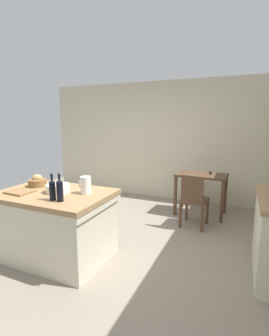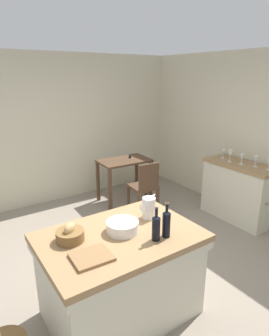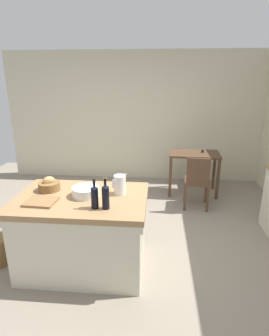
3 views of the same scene
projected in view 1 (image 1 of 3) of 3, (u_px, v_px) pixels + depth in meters
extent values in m
plane|color=gray|center=(98.00, 245.00, 3.59)|extent=(6.76, 6.76, 0.00)
cube|color=beige|center=(157.00, 141.00, 5.69)|extent=(5.32, 0.12, 2.60)
cube|color=#99754C|center=(54.00, 195.00, 3.15)|extent=(1.41, 0.97, 0.06)
cube|color=beige|center=(54.00, 200.00, 3.16)|extent=(1.39, 0.95, 0.08)
cube|color=beige|center=(56.00, 227.00, 3.22)|extent=(1.33, 0.89, 0.80)
cube|color=#513826|center=(202.00, 175.00, 4.63)|extent=(0.93, 0.60, 0.04)
cube|color=#513826|center=(175.00, 196.00, 4.67)|extent=(0.05, 0.05, 0.74)
cube|color=#513826|center=(222.00, 202.00, 4.31)|extent=(0.05, 0.05, 0.74)
cube|color=#513826|center=(182.00, 189.00, 5.10)|extent=(0.05, 0.05, 0.74)
cube|color=#513826|center=(225.00, 195.00, 4.74)|extent=(0.05, 0.05, 0.74)
cylinder|color=black|center=(211.00, 173.00, 4.60)|extent=(0.04, 0.04, 0.05)
cube|color=#513826|center=(195.00, 200.00, 4.16)|extent=(0.43, 0.43, 0.04)
cube|color=#513826|center=(192.00, 189.00, 3.96)|extent=(0.36, 0.06, 0.42)
cube|color=#513826|center=(207.00, 212.00, 4.27)|extent=(0.04, 0.04, 0.43)
cube|color=#513826|center=(187.00, 208.00, 4.44)|extent=(0.04, 0.04, 0.43)
cube|color=#513826|center=(202.00, 219.00, 3.96)|extent=(0.04, 0.04, 0.43)
cube|color=#513826|center=(180.00, 215.00, 4.13)|extent=(0.04, 0.04, 0.43)
cylinder|color=white|center=(86.00, 185.00, 3.07)|extent=(0.13, 0.13, 0.21)
cone|color=white|center=(90.00, 176.00, 3.02)|extent=(0.07, 0.04, 0.06)
torus|color=white|center=(81.00, 184.00, 3.09)|extent=(0.02, 0.10, 0.10)
cylinder|color=white|center=(58.00, 188.00, 3.14)|extent=(0.29, 0.29, 0.10)
cylinder|color=brown|center=(38.00, 183.00, 3.43)|extent=(0.24, 0.24, 0.09)
ellipsoid|color=tan|center=(37.00, 178.00, 3.41)|extent=(0.15, 0.13, 0.10)
cube|color=olive|center=(20.00, 192.00, 3.12)|extent=(0.31, 0.27, 0.02)
cylinder|color=black|center=(60.00, 192.00, 2.76)|extent=(0.07, 0.07, 0.22)
cone|color=black|center=(59.00, 181.00, 2.74)|extent=(0.07, 0.07, 0.03)
cylinder|color=black|center=(59.00, 176.00, 2.73)|extent=(0.03, 0.03, 0.08)
cylinder|color=#B29933|center=(59.00, 173.00, 2.73)|extent=(0.03, 0.03, 0.01)
cylinder|color=black|center=(52.00, 191.00, 2.81)|extent=(0.07, 0.07, 0.21)
cone|color=black|center=(52.00, 181.00, 2.79)|extent=(0.07, 0.07, 0.02)
cylinder|color=black|center=(52.00, 177.00, 2.78)|extent=(0.03, 0.03, 0.07)
cylinder|color=black|center=(51.00, 174.00, 2.78)|extent=(0.03, 0.03, 0.01)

